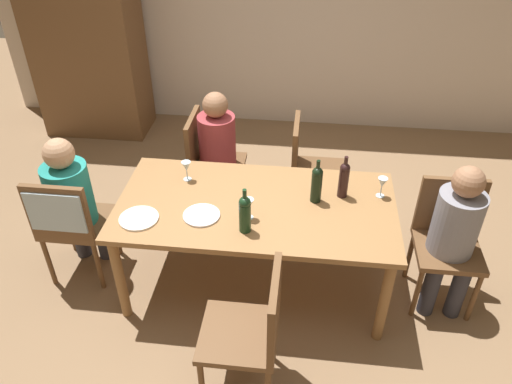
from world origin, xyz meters
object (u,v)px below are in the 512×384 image
Objects in this scene: chair_right_end at (448,234)px; wine_glass_centre at (249,205)px; wine_bottle_dark_red at (317,183)px; wine_glass_near_right at (186,167)px; wine_bottle_short_olive at (245,213)px; dinner_plate_host at (202,215)px; person_woman_host at (220,146)px; chair_far_left at (208,158)px; dining_table at (256,213)px; person_man_bearded at (455,231)px; wine_bottle_tall_green at (344,179)px; chair_left_end at (66,218)px; chair_near at (254,328)px; chair_far_right at (308,164)px; wine_glass_near_left at (382,183)px; handbag at (355,208)px; dinner_plate_guest_left at (139,218)px; armoire_cabinet at (85,33)px; person_man_guest at (73,198)px.

wine_glass_centre is at bearing 10.00° from chair_right_end.
wine_bottle_dark_red is 0.94m from wine_glass_near_right.
wine_bottle_short_olive is 1.29× the size of dinner_plate_host.
wine_glass_near_right is 0.61× the size of dinner_plate_host.
person_woman_host reaches higher than wine_glass_centre.
wine_glass_near_right is at bearing -1.34° from chair_far_left.
person_man_bearded is (1.33, -0.03, -0.01)m from dining_table.
wine_glass_near_right is (-1.11, 0.07, -0.04)m from wine_bottle_tall_green.
wine_bottle_dark_red is at bearing -156.99° from wine_bottle_tall_green.
wine_bottle_tall_green is (1.91, 0.29, 0.29)m from chair_left_end.
chair_left_end is at bearing 62.31° from chair_near.
dining_table is 0.88m from chair_near.
chair_far_right is at bearing 90.00° from person_woman_host.
wine_glass_near_left is 1.00× the size of wine_glass_near_right.
wine_glass_near_left is at bearing -24.14° from person_man_bearded.
wine_bottle_short_olive reaches higher than dinner_plate_host.
handbag is (1.18, -0.00, -0.55)m from person_woman_host.
wine_glass_near_right is (-0.87, -0.63, 0.32)m from chair_far_right.
wine_bottle_short_olive is (0.48, -1.14, 0.35)m from chair_far_left.
dinner_plate_host is (-0.34, -0.17, 0.09)m from dining_table.
dinner_plate_host reaches higher than dining_table.
armoire_cabinet is at bearing 117.75° from dinner_plate_guest_left.
person_man_guest is 7.76× the size of wine_glass_near_right.
dining_table is at bearing -1.12° from person_man_guest.
chair_near is 3.78× the size of dinner_plate_host.
dinner_plate_host is (-1.67, -0.26, 0.22)m from chair_right_end.
person_man_guest is 1.92m from wine_bottle_tall_green.
wine_bottle_dark_red is (0.91, -0.78, 0.35)m from chair_far_left.
person_man_bearded is 7.62× the size of wine_glass_near_right.
dining_table is 0.78m from dinner_plate_guest_left.
chair_left_end is (0.72, -2.36, -0.50)m from armoire_cabinet.
person_man_guest is at bearing 168.64° from dinner_plate_host.
armoire_cabinet is 3.23m from wine_bottle_short_olive.
chair_far_right is 0.75m from person_woman_host.
chair_far_left is 1.18m from person_man_guest.
dining_table is 6.00× the size of wine_bottle_short_olive.
dinner_plate_host is at bearing -2.81° from chair_left_end.
armoire_cabinet reaches higher than person_man_bearded.
handbag is at bearing 64.12° from wine_bottle_dark_red.
chair_near is 1.06m from wine_bottle_dark_red.
dinner_plate_guest_left is (-1.14, -0.34, -0.14)m from wine_bottle_dark_red.
dinner_plate_host is (0.06, -1.04, 0.09)m from person_woman_host.
person_man_bearded reaches higher than chair_near.
person_woman_host is at bearing 144.40° from wine_bottle_tall_green.
handbag is at bearing 74.40° from wine_bottle_tall_green.
handbag is (-0.55, 0.89, -0.55)m from person_man_bearded.
wine_glass_near_left is at bearing 63.54° from chair_far_left.
chair_far_right is (2.38, -1.37, -0.56)m from armoire_cabinet.
person_woman_host is 7.65× the size of wine_glass_near_right.
wine_bottle_dark_red reaches higher than chair_near.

